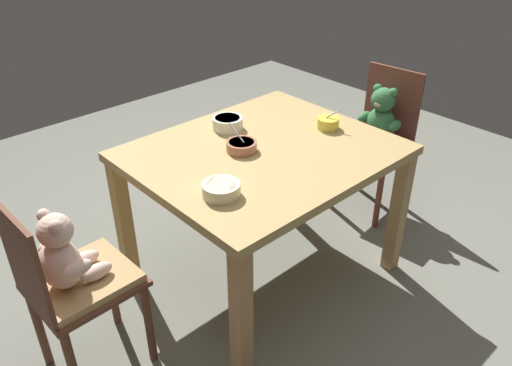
# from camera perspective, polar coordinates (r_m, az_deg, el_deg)

# --- Properties ---
(ground_plane) EXTENTS (5.20, 5.20, 0.04)m
(ground_plane) POSITION_cam_1_polar(r_m,az_deg,el_deg) (2.80, 0.70, -10.12)
(ground_plane) COLOR slate
(dining_table) EXTENTS (1.17, 0.98, 0.74)m
(dining_table) POSITION_cam_1_polar(r_m,az_deg,el_deg) (2.42, 0.80, 1.75)
(dining_table) COLOR tan
(dining_table) RESTS_ON ground_plane
(teddy_chair_near_left) EXTENTS (0.41, 0.37, 0.87)m
(teddy_chair_near_left) POSITION_cam_1_polar(r_m,az_deg,el_deg) (2.10, -20.18, -9.43)
(teddy_chair_near_left) COLOR brown
(teddy_chair_near_left) RESTS_ON ground_plane
(teddy_chair_near_right) EXTENTS (0.41, 0.42, 0.87)m
(teddy_chair_near_right) POSITION_cam_1_polar(r_m,az_deg,el_deg) (3.16, 13.66, 6.10)
(teddy_chair_near_right) COLOR brown
(teddy_chair_near_right) RESTS_ON ground_plane
(porridge_bowl_white_far_center) EXTENTS (0.15, 0.15, 0.06)m
(porridge_bowl_white_far_center) POSITION_cam_1_polar(r_m,az_deg,el_deg) (2.56, -3.21, 6.75)
(porridge_bowl_white_far_center) COLOR white
(porridge_bowl_white_far_center) RESTS_ON dining_table
(porridge_bowl_cream_near_left) EXTENTS (0.15, 0.15, 0.05)m
(porridge_bowl_cream_near_left) POSITION_cam_1_polar(r_m,az_deg,el_deg) (2.01, -3.93, -0.73)
(porridge_bowl_cream_near_left) COLOR beige
(porridge_bowl_cream_near_left) RESTS_ON dining_table
(porridge_bowl_terracotta_center) EXTENTS (0.14, 0.15, 0.12)m
(porridge_bowl_terracotta_center) POSITION_cam_1_polar(r_m,az_deg,el_deg) (2.35, -1.64, 4.17)
(porridge_bowl_terracotta_center) COLOR #B06E53
(porridge_bowl_terracotta_center) RESTS_ON dining_table
(porridge_bowl_yellow_near_right) EXTENTS (0.11, 0.11, 0.11)m
(porridge_bowl_yellow_near_right) POSITION_cam_1_polar(r_m,az_deg,el_deg) (2.59, 8.10, 6.70)
(porridge_bowl_yellow_near_right) COLOR yellow
(porridge_bowl_yellow_near_right) RESTS_ON dining_table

